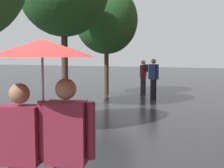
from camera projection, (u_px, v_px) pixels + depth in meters
name	position (u px, v px, depth m)	size (l,w,h in m)	color
street_tree_2	(106.00, 20.00, 14.04)	(2.92, 2.92, 5.07)	#473323
couple_under_umbrella	(43.00, 112.00, 3.05)	(1.06, 1.06, 2.10)	black
pedestrian_walking_midground	(143.00, 76.00, 14.60)	(0.34, 0.59, 1.63)	#2D2D33
pedestrian_walking_far	(153.00, 79.00, 12.85)	(0.51, 0.41, 1.73)	black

